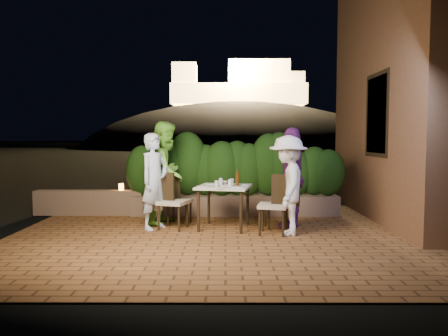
{
  "coord_description": "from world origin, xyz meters",
  "views": [
    {
      "loc": [
        -0.01,
        -6.58,
        1.58
      ],
      "look_at": [
        -0.02,
        1.03,
        1.05
      ],
      "focal_mm": 35.0,
      "sensor_mm": 36.0,
      "label": 1
    }
  ],
  "objects_px": {
    "chair_right_front": "(273,204)",
    "diner_white": "(288,185)",
    "beer_bottle": "(238,177)",
    "parapet_lamp": "(121,187)",
    "chair_left_back": "(179,200)",
    "bowl": "(223,182)",
    "chair_right_back": "(276,204)",
    "dining_table": "(224,207)",
    "chair_left_front": "(173,201)",
    "diner_blue": "(155,181)",
    "diner_purple": "(292,178)",
    "diner_green": "(167,173)"
  },
  "relations": [
    {
      "from": "chair_right_front",
      "to": "diner_white",
      "type": "height_order",
      "value": "diner_white"
    },
    {
      "from": "chair_right_back",
      "to": "beer_bottle",
      "type": "bearing_deg",
      "value": -0.71
    },
    {
      "from": "dining_table",
      "to": "parapet_lamp",
      "type": "bearing_deg",
      "value": 147.06
    },
    {
      "from": "dining_table",
      "to": "diner_white",
      "type": "bearing_deg",
      "value": -25.31
    },
    {
      "from": "beer_bottle",
      "to": "chair_right_back",
      "type": "distance_m",
      "value": 0.83
    },
    {
      "from": "dining_table",
      "to": "chair_left_front",
      "type": "distance_m",
      "value": 0.89
    },
    {
      "from": "chair_left_front",
      "to": "chair_right_front",
      "type": "distance_m",
      "value": 1.72
    },
    {
      "from": "parapet_lamp",
      "to": "chair_left_back",
      "type": "bearing_deg",
      "value": -37.16
    },
    {
      "from": "bowl",
      "to": "diner_green",
      "type": "distance_m",
      "value": 1.06
    },
    {
      "from": "chair_left_back",
      "to": "parapet_lamp",
      "type": "distance_m",
      "value": 1.63
    },
    {
      "from": "beer_bottle",
      "to": "chair_right_back",
      "type": "relative_size",
      "value": 0.35
    },
    {
      "from": "bowl",
      "to": "chair_right_back",
      "type": "bearing_deg",
      "value": -17.59
    },
    {
      "from": "chair_right_front",
      "to": "diner_white",
      "type": "xyz_separation_m",
      "value": [
        0.24,
        -0.05,
        0.32
      ]
    },
    {
      "from": "chair_right_front",
      "to": "diner_white",
      "type": "distance_m",
      "value": 0.4
    },
    {
      "from": "diner_blue",
      "to": "parapet_lamp",
      "type": "relative_size",
      "value": 11.86
    },
    {
      "from": "chair_right_back",
      "to": "diner_blue",
      "type": "bearing_deg",
      "value": -3.14
    },
    {
      "from": "beer_bottle",
      "to": "parapet_lamp",
      "type": "relative_size",
      "value": 2.08
    },
    {
      "from": "chair_right_back",
      "to": "diner_purple",
      "type": "xyz_separation_m",
      "value": [
        0.28,
        0.03,
        0.46
      ]
    },
    {
      "from": "diner_blue",
      "to": "diner_white",
      "type": "relative_size",
      "value": 1.03
    },
    {
      "from": "parapet_lamp",
      "to": "dining_table",
      "type": "bearing_deg",
      "value": -32.94
    },
    {
      "from": "chair_right_front",
      "to": "bowl",
      "type": "bearing_deg",
      "value": -31.33
    },
    {
      "from": "chair_left_front",
      "to": "chair_right_front",
      "type": "bearing_deg",
      "value": 4.06
    },
    {
      "from": "beer_bottle",
      "to": "diner_blue",
      "type": "relative_size",
      "value": 0.18
    },
    {
      "from": "chair_right_back",
      "to": "chair_right_front",
      "type": "bearing_deg",
      "value": 71.61
    },
    {
      "from": "diner_white",
      "to": "parapet_lamp",
      "type": "xyz_separation_m",
      "value": [
        -3.15,
        1.86,
        -0.24
      ]
    },
    {
      "from": "chair_left_front",
      "to": "diner_blue",
      "type": "height_order",
      "value": "diner_blue"
    },
    {
      "from": "diner_green",
      "to": "diner_white",
      "type": "height_order",
      "value": "diner_green"
    },
    {
      "from": "dining_table",
      "to": "bowl",
      "type": "distance_m",
      "value": 0.52
    },
    {
      "from": "dining_table",
      "to": "parapet_lamp",
      "type": "distance_m",
      "value": 2.52
    },
    {
      "from": "beer_bottle",
      "to": "bowl",
      "type": "relative_size",
      "value": 1.55
    },
    {
      "from": "diner_green",
      "to": "parapet_lamp",
      "type": "xyz_separation_m",
      "value": [
        -1.05,
        0.89,
        -0.37
      ]
    },
    {
      "from": "dining_table",
      "to": "diner_green",
      "type": "height_order",
      "value": "diner_green"
    },
    {
      "from": "diner_white",
      "to": "diner_green",
      "type": "bearing_deg",
      "value": -106.71
    },
    {
      "from": "chair_left_front",
      "to": "parapet_lamp",
      "type": "bearing_deg",
      "value": 148.26
    },
    {
      "from": "beer_bottle",
      "to": "diner_white",
      "type": "bearing_deg",
      "value": -30.35
    },
    {
      "from": "chair_right_back",
      "to": "parapet_lamp",
      "type": "xyz_separation_m",
      "value": [
        -3.02,
        1.33,
        0.15
      ]
    },
    {
      "from": "bowl",
      "to": "chair_right_back",
      "type": "height_order",
      "value": "chair_right_back"
    },
    {
      "from": "bowl",
      "to": "diner_white",
      "type": "xyz_separation_m",
      "value": [
        1.06,
        -0.82,
        0.04
      ]
    },
    {
      "from": "chair_left_back",
      "to": "diner_purple",
      "type": "relative_size",
      "value": 0.5
    },
    {
      "from": "diner_green",
      "to": "diner_white",
      "type": "xyz_separation_m",
      "value": [
        2.1,
        -0.97,
        -0.13
      ]
    },
    {
      "from": "beer_bottle",
      "to": "diner_blue",
      "type": "bearing_deg",
      "value": -179.03
    },
    {
      "from": "chair_right_back",
      "to": "diner_blue",
      "type": "height_order",
      "value": "diner_blue"
    },
    {
      "from": "chair_left_back",
      "to": "chair_right_back",
      "type": "distance_m",
      "value": 1.76
    },
    {
      "from": "diner_blue",
      "to": "diner_purple",
      "type": "relative_size",
      "value": 0.94
    },
    {
      "from": "chair_right_back",
      "to": "diner_green",
      "type": "relative_size",
      "value": 0.45
    },
    {
      "from": "bowl",
      "to": "parapet_lamp",
      "type": "height_order",
      "value": "bowl"
    },
    {
      "from": "diner_blue",
      "to": "parapet_lamp",
      "type": "xyz_separation_m",
      "value": [
        -0.92,
        1.41,
        -0.26
      ]
    },
    {
      "from": "chair_left_back",
      "to": "parapet_lamp",
      "type": "xyz_separation_m",
      "value": [
        -1.29,
        0.98,
        0.13
      ]
    },
    {
      "from": "diner_green",
      "to": "diner_white",
      "type": "distance_m",
      "value": 2.32
    },
    {
      "from": "bowl",
      "to": "diner_blue",
      "type": "xyz_separation_m",
      "value": [
        -1.17,
        -0.37,
        0.06
      ]
    }
  ]
}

